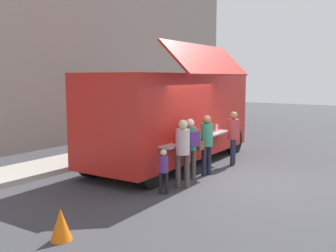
{
  "coord_description": "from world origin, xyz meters",
  "views": [
    {
      "loc": [
        -9.1,
        -4.3,
        2.71
      ],
      "look_at": [
        -0.04,
        1.95,
        1.3
      ],
      "focal_mm": 41.11,
      "sensor_mm": 36.0,
      "label": 1
    }
  ],
  "objects": [
    {
      "name": "ground_plane",
      "position": [
        0.0,
        0.0,
        0.0
      ],
      "size": [
        60.0,
        60.0,
        0.0
      ],
      "primitive_type": "plane",
      "color": "#38383D"
    },
    {
      "name": "curb_strip",
      "position": [
        -3.24,
        4.95,
        0.07
      ],
      "size": [
        28.0,
        1.6,
        0.15
      ],
      "primitive_type": "cube",
      "color": "#9E998E",
      "rests_on": "ground"
    },
    {
      "name": "food_truck_main",
      "position": [
        0.77,
        2.33,
        1.55
      ],
      "size": [
        6.65,
        3.36,
        3.61
      ],
      "rotation": [
        0.0,
        0.0,
        0.04
      ],
      "color": "red",
      "rests_on": "ground"
    },
    {
      "name": "traffic_cone_orange",
      "position": [
        -5.07,
        0.64,
        0.28
      ],
      "size": [
        0.36,
        0.36,
        0.55
      ],
      "primitive_type": "cone",
      "color": "orange",
      "rests_on": "ground"
    },
    {
      "name": "trash_bin",
      "position": [
        4.83,
        4.65,
        0.48
      ],
      "size": [
        0.6,
        0.6,
        0.96
      ],
      "primitive_type": "cylinder",
      "color": "#2C6539",
      "rests_on": "ground"
    },
    {
      "name": "customer_front_ordering",
      "position": [
        0.06,
        0.74,
        0.99
      ],
      "size": [
        0.55,
        0.34,
        1.67
      ],
      "rotation": [
        0.0,
        0.0,
        1.38
      ],
      "color": "#1E2136",
      "rests_on": "ground"
    },
    {
      "name": "customer_mid_with_backpack",
      "position": [
        -0.56,
        0.86,
        0.99
      ],
      "size": [
        0.47,
        0.52,
        1.62
      ],
      "rotation": [
        0.0,
        0.0,
        0.96
      ],
      "color": "#4D4743",
      "rests_on": "ground"
    },
    {
      "name": "customer_rear_waiting",
      "position": [
        -1.29,
        0.65,
        1.0
      ],
      "size": [
        0.34,
        0.34,
        1.68
      ],
      "rotation": [
        0.0,
        0.0,
        0.6
      ],
      "color": "#4F4643",
      "rests_on": "ground"
    },
    {
      "name": "customer_extra_browsing",
      "position": [
        1.64,
        0.67,
        0.99
      ],
      "size": [
        0.34,
        0.34,
        1.66
      ],
      "rotation": [
        0.0,
        0.0,
        1.83
      ],
      "color": "#1E2239",
      "rests_on": "ground"
    },
    {
      "name": "child_near_queue",
      "position": [
        -2.02,
        0.71,
        0.63
      ],
      "size": [
        0.22,
        0.22,
        1.06
      ],
      "rotation": [
        0.0,
        0.0,
        0.53
      ],
      "color": "black",
      "rests_on": "ground"
    }
  ]
}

